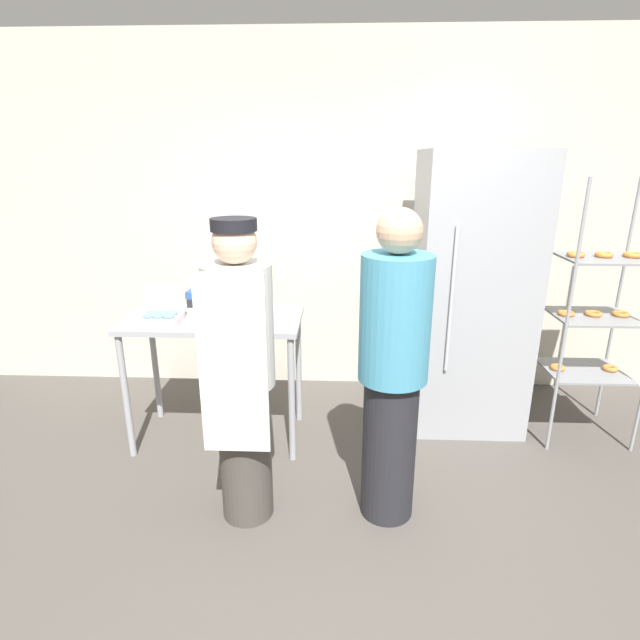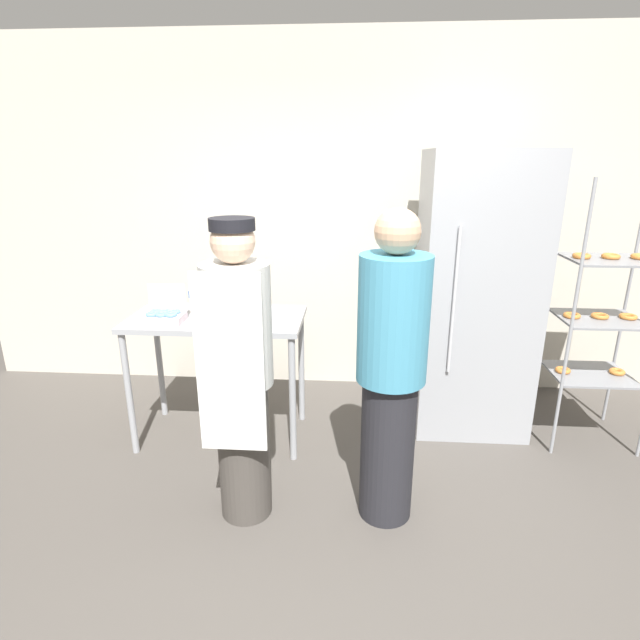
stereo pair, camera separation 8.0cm
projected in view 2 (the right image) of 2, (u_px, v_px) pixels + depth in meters
ground_plane at (336, 573)px, 2.41m from camera, size 14.00×14.00×0.00m
back_wall at (349, 221)px, 4.10m from camera, size 6.40×0.12×2.84m
refrigerator at (475, 296)px, 3.52m from camera, size 0.78×0.71×1.97m
baking_rack at (600, 316)px, 3.33m from camera, size 0.59×0.51×1.81m
prep_counter at (217, 332)px, 3.38m from camera, size 1.16×0.61×0.90m
donut_box at (164, 315)px, 3.23m from camera, size 0.26×0.19×0.23m
blender_pitcher at (249, 301)px, 3.31m from camera, size 0.12×0.12×0.25m
binder_stack at (214, 299)px, 3.48m from camera, size 0.30×0.23×0.15m
person_baker at (240, 373)px, 2.57m from camera, size 0.35×0.37×1.64m
person_customer at (391, 371)px, 2.57m from camera, size 0.36×0.36×1.69m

